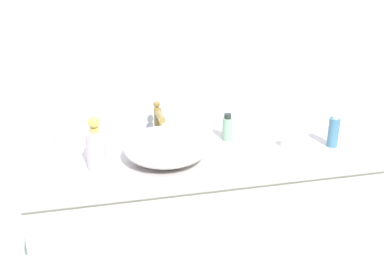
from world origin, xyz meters
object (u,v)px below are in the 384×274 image
Objects in this scene: lotion_bottle at (227,128)px; candle_jar at (286,142)px; perfume_bottle at (333,132)px; soap_dispenser at (96,147)px; sink_basin at (166,146)px.

lotion_bottle reaches higher than candle_jar.
perfume_bottle reaches higher than candle_jar.
soap_dispenser is 0.79m from candle_jar.
candle_jar is at bearing -30.51° from lotion_bottle.
soap_dispenser reaches higher than lotion_bottle.
perfume_bottle is at bearing -0.95° from sink_basin.
perfume_bottle is at bearing -12.18° from candle_jar.
soap_dispenser is at bearing -177.93° from candle_jar.
perfume_bottle is 0.20m from candle_jar.
sink_basin is at bearing -152.04° from lotion_bottle.
sink_basin is at bearing -0.26° from soap_dispenser.
lotion_bottle is at bearing 27.96° from sink_basin.
soap_dispenser is (-0.27, 0.00, 0.02)m from sink_basin.
perfume_bottle is (0.41, -0.17, 0.01)m from lotion_bottle.
sink_basin is 2.73× the size of lotion_bottle.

